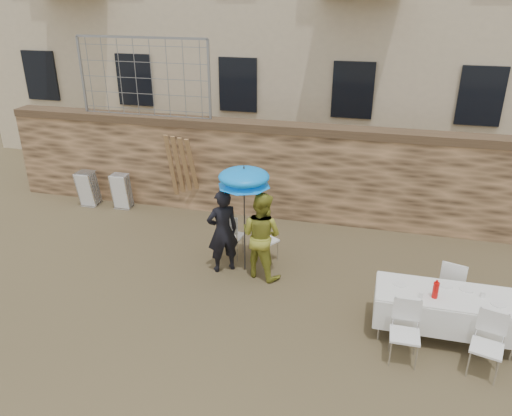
% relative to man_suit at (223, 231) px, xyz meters
% --- Properties ---
extents(ground, '(80.00, 80.00, 0.00)m').
position_rel_man_suit_xyz_m(ground, '(0.26, -2.24, -0.83)').
color(ground, brown).
rests_on(ground, ground).
extents(stone_wall, '(13.00, 0.50, 2.20)m').
position_rel_man_suit_xyz_m(stone_wall, '(0.26, 2.76, 0.27)').
color(stone_wall, olive).
rests_on(stone_wall, ground).
extents(chain_link_fence, '(3.20, 0.06, 1.80)m').
position_rel_man_suit_xyz_m(chain_link_fence, '(-2.74, 2.76, 2.27)').
color(chain_link_fence, gray).
rests_on(chain_link_fence, stone_wall).
extents(man_suit, '(0.72, 0.67, 1.66)m').
position_rel_man_suit_xyz_m(man_suit, '(0.00, 0.00, 0.00)').
color(man_suit, black).
rests_on(man_suit, ground).
extents(woman_dress, '(0.99, 0.88, 1.68)m').
position_rel_man_suit_xyz_m(woman_dress, '(0.75, 0.00, 0.01)').
color(woman_dress, gold).
rests_on(woman_dress, ground).
extents(umbrella, '(0.97, 0.97, 1.97)m').
position_rel_man_suit_xyz_m(umbrella, '(0.40, 0.10, 1.03)').
color(umbrella, '#3F3F44').
rests_on(umbrella, ground).
extents(couple_chair_left, '(0.51, 0.51, 0.96)m').
position_rel_man_suit_xyz_m(couple_chair_left, '(0.00, 0.55, -0.35)').
color(couple_chair_left, white).
rests_on(couple_chair_left, ground).
extents(couple_chair_right, '(0.66, 0.66, 0.96)m').
position_rel_man_suit_xyz_m(couple_chair_right, '(0.70, 0.55, -0.35)').
color(couple_chair_right, white).
rests_on(couple_chair_right, ground).
extents(banquet_table, '(2.10, 0.85, 0.78)m').
position_rel_man_suit_xyz_m(banquet_table, '(3.93, -1.07, -0.10)').
color(banquet_table, white).
rests_on(banquet_table, ground).
extents(soda_bottle, '(0.09, 0.09, 0.26)m').
position_rel_man_suit_xyz_m(soda_bottle, '(3.73, -1.22, 0.07)').
color(soda_bottle, red).
rests_on(soda_bottle, banquet_table).
extents(table_chair_front_left, '(0.49, 0.49, 0.96)m').
position_rel_man_suit_xyz_m(table_chair_front_left, '(3.33, -1.82, -0.35)').
color(table_chair_front_left, white).
rests_on(table_chair_front_left, ground).
extents(table_chair_front_right, '(0.59, 0.59, 0.96)m').
position_rel_man_suit_xyz_m(table_chair_front_right, '(4.43, -1.82, -0.35)').
color(table_chair_front_right, white).
rests_on(table_chair_front_right, ground).
extents(table_chair_back, '(0.60, 0.60, 0.96)m').
position_rel_man_suit_xyz_m(table_chair_back, '(4.13, -0.27, -0.35)').
color(table_chair_back, white).
rests_on(table_chair_back, ground).
extents(chair_stack_left, '(0.46, 0.47, 0.92)m').
position_rel_man_suit_xyz_m(chair_stack_left, '(-4.21, 2.29, -0.37)').
color(chair_stack_left, white).
rests_on(chair_stack_left, ground).
extents(chair_stack_right, '(0.46, 0.40, 0.92)m').
position_rel_man_suit_xyz_m(chair_stack_right, '(-3.31, 2.29, -0.37)').
color(chair_stack_right, white).
rests_on(chair_stack_right, ground).
extents(wood_planks, '(0.70, 0.20, 2.00)m').
position_rel_man_suit_xyz_m(wood_planks, '(-1.71, 2.36, 0.17)').
color(wood_planks, '#A37749').
rests_on(wood_planks, ground).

